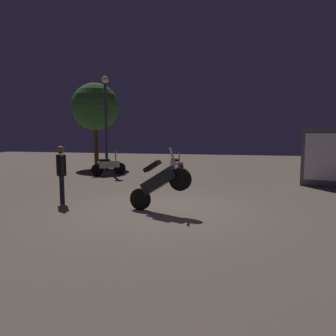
{
  "coord_description": "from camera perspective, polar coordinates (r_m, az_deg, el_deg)",
  "views": [
    {
      "loc": [
        1.9,
        -8.04,
        2.03
      ],
      "look_at": [
        0.0,
        0.8,
        1.0
      ],
      "focal_mm": 35.17,
      "sensor_mm": 36.0,
      "label": 1
    }
  ],
  "objects": [
    {
      "name": "ground_plane",
      "position": [
        8.51,
        -1.14,
        -7.3
      ],
      "size": [
        40.0,
        40.0,
        0.0
      ],
      "primitive_type": "plane",
      "color": "#756656"
    },
    {
      "name": "motorcycle_black_foreground",
      "position": [
        8.17,
        -1.5,
        -2.55
      ],
      "size": [
        1.64,
        0.49,
        1.63
      ],
      "rotation": [
        0.0,
        0.0,
        -0.21
      ],
      "color": "black",
      "rests_on": "ground_plane"
    },
    {
      "name": "motorcycle_white_parked_left",
      "position": [
        15.17,
        -10.28,
        0.36
      ],
      "size": [
        1.24,
        1.25,
        1.11
      ],
      "rotation": [
        0.0,
        0.0,
        0.79
      ],
      "color": "black",
      "rests_on": "ground_plane"
    },
    {
      "name": "motorcycle_pink_parked_right",
      "position": [
        14.73,
        1.5,
        0.28
      ],
      "size": [
        0.91,
        1.49,
        1.11
      ],
      "rotation": [
        0.0,
        0.0,
        5.23
      ],
      "color": "black",
      "rests_on": "ground_plane"
    },
    {
      "name": "person_rider_beside",
      "position": [
        9.68,
        -18.01,
        -0.21
      ],
      "size": [
        0.45,
        0.59,
        1.61
      ],
      "rotation": [
        0.0,
        0.0,
        0.61
      ],
      "color": "black",
      "rests_on": "ground_plane"
    },
    {
      "name": "streetlamp_near",
      "position": [
        16.67,
        -10.75,
        9.71
      ],
      "size": [
        0.36,
        0.36,
        4.68
      ],
      "color": "#38383D",
      "rests_on": "ground_plane"
    },
    {
      "name": "tree_left_bg",
      "position": [
        18.86,
        -12.48,
        10.27
      ],
      "size": [
        2.6,
        2.6,
        4.64
      ],
      "color": "#4C331E",
      "rests_on": "ground_plane"
    },
    {
      "name": "kiosk_billboard",
      "position": [
        13.24,
        25.6,
        1.62
      ],
      "size": [
        1.68,
        0.92,
        2.1
      ],
      "rotation": [
        0.0,
        0.0,
        2.87
      ],
      "color": "#595960",
      "rests_on": "ground_plane"
    }
  ]
}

